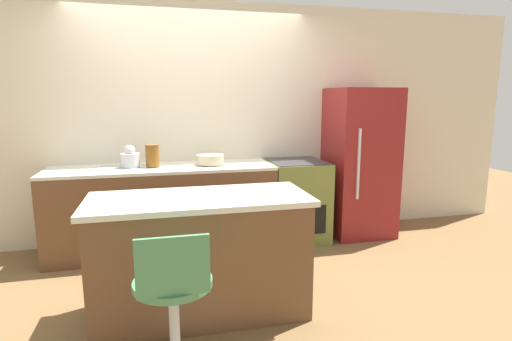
{
  "coord_description": "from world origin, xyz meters",
  "views": [
    {
      "loc": [
        -0.36,
        -3.77,
        1.57
      ],
      "look_at": [
        0.48,
        -0.33,
        0.93
      ],
      "focal_mm": 28.0,
      "sensor_mm": 36.0,
      "label": 1
    }
  ],
  "objects_px": {
    "kettle": "(130,159)",
    "mixing_bowl": "(210,159)",
    "stool_chair": "(174,307)",
    "refrigerator": "(360,163)",
    "oven_range": "(296,200)"
  },
  "relations": [
    {
      "from": "refrigerator",
      "to": "mixing_bowl",
      "type": "distance_m",
      "value": 1.73
    },
    {
      "from": "kettle",
      "to": "mixing_bowl",
      "type": "height_order",
      "value": "kettle"
    },
    {
      "from": "oven_range",
      "to": "kettle",
      "type": "height_order",
      "value": "kettle"
    },
    {
      "from": "oven_range",
      "to": "mixing_bowl",
      "type": "height_order",
      "value": "mixing_bowl"
    },
    {
      "from": "refrigerator",
      "to": "mixing_bowl",
      "type": "relative_size",
      "value": 6.07
    },
    {
      "from": "oven_range",
      "to": "stool_chair",
      "type": "relative_size",
      "value": 1.0
    },
    {
      "from": "stool_chair",
      "to": "refrigerator",
      "type": "bearing_deg",
      "value": 42.56
    },
    {
      "from": "stool_chair",
      "to": "mixing_bowl",
      "type": "xyz_separation_m",
      "value": [
        0.47,
        2.0,
        0.52
      ]
    },
    {
      "from": "kettle",
      "to": "mixing_bowl",
      "type": "xyz_separation_m",
      "value": [
        0.8,
        0.0,
        -0.04
      ]
    },
    {
      "from": "oven_range",
      "to": "refrigerator",
      "type": "xyz_separation_m",
      "value": [
        0.77,
        0.01,
        0.4
      ]
    },
    {
      "from": "kettle",
      "to": "mixing_bowl",
      "type": "distance_m",
      "value": 0.8
    },
    {
      "from": "refrigerator",
      "to": "mixing_bowl",
      "type": "bearing_deg",
      "value": -179.56
    },
    {
      "from": "oven_range",
      "to": "kettle",
      "type": "xyz_separation_m",
      "value": [
        -1.76,
        -0.01,
        0.54
      ]
    },
    {
      "from": "oven_range",
      "to": "mixing_bowl",
      "type": "bearing_deg",
      "value": -179.64
    },
    {
      "from": "stool_chair",
      "to": "mixing_bowl",
      "type": "bearing_deg",
      "value": 76.76
    }
  ]
}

